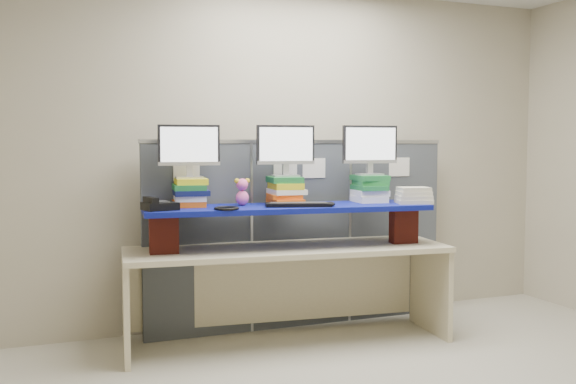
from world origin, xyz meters
name	(u,v)px	position (x,y,z in m)	size (l,w,h in m)	color
room	(424,161)	(0.00, 0.00, 1.40)	(5.00, 4.00, 2.80)	#BBB29A
cubicle_partition	(301,233)	(0.00, 1.78, 0.77)	(2.60, 0.06, 1.53)	#40454B
desk	(288,266)	(-0.27, 1.38, 0.58)	(2.46, 0.95, 0.73)	beige
brick_pier_left	(164,234)	(-1.19, 1.42, 0.87)	(0.20, 0.11, 0.27)	maroon
brick_pier_right	(404,226)	(0.63, 1.23, 0.87)	(0.20, 0.11, 0.27)	maroon
blue_board	(288,208)	(-0.27, 1.38, 1.02)	(2.11, 0.53, 0.04)	navy
book_stack_left	(190,192)	(-0.97, 1.57, 1.14)	(0.29, 0.34, 0.21)	orange
book_stack_center	(285,190)	(-0.25, 1.50, 1.14)	(0.28, 0.32, 0.21)	orange
book_stack_right	(370,189)	(0.43, 1.42, 1.15)	(0.28, 0.32, 0.21)	white
monitor_left	(189,148)	(-0.97, 1.57, 1.47)	(0.45, 0.15, 0.39)	#B8B8BE
monitor_center	(286,147)	(-0.25, 1.49, 1.47)	(0.45, 0.15, 0.39)	#B8B8BE
monitor_right	(370,147)	(0.43, 1.42, 1.47)	(0.45, 0.15, 0.39)	#B8B8BE
keyboard	(298,205)	(-0.23, 1.27, 1.05)	(0.50, 0.29, 0.03)	black
mouse	(330,204)	(0.00, 1.21, 1.06)	(0.06, 0.11, 0.03)	black
desk_phone	(159,205)	(-1.23, 1.38, 1.07)	(0.25, 0.23, 0.09)	black
headset	(227,208)	(-0.78, 1.24, 1.05)	(0.18, 0.18, 0.02)	black
plush_toy	(242,192)	(-0.59, 1.50, 1.14)	(0.12, 0.09, 0.20)	pink
binder_stack	(414,196)	(0.69, 1.18, 1.10)	(0.31, 0.27, 0.12)	beige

